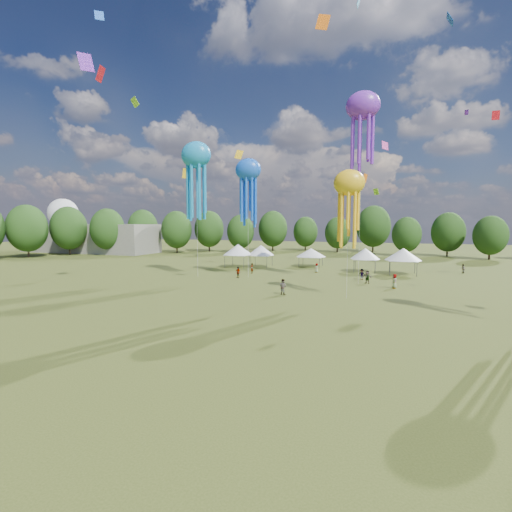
% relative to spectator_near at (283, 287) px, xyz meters
% --- Properties ---
extents(ground, '(300.00, 300.00, 0.00)m').
position_rel_spectator_near_xyz_m(ground, '(3.69, -30.58, -0.93)').
color(ground, '#384416').
rests_on(ground, ground).
extents(spectator_near, '(1.10, 0.98, 1.86)m').
position_rel_spectator_near_xyz_m(spectator_near, '(0.00, 0.00, 0.00)').
color(spectator_near, gray).
rests_on(spectator_near, ground).
extents(spectators_far, '(34.66, 19.44, 1.86)m').
position_rel_spectator_near_xyz_m(spectators_far, '(6.80, 14.32, -0.07)').
color(spectators_far, gray).
rests_on(spectators_far, ground).
extents(festival_tents, '(34.63, 11.34, 4.41)m').
position_rel_spectator_near_xyz_m(festival_tents, '(-0.85, 23.99, 2.25)').
color(festival_tents, '#47474C').
rests_on(festival_tents, ground).
extents(show_kites, '(42.85, 20.05, 25.80)m').
position_rel_spectator_near_xyz_m(show_kites, '(-1.30, 7.27, 15.15)').
color(show_kites, blue).
rests_on(show_kites, ground).
extents(small_kites, '(71.71, 55.52, 42.58)m').
position_rel_spectator_near_xyz_m(small_kites, '(4.44, 10.88, 29.83)').
color(small_kites, blue).
rests_on(small_kites, ground).
extents(treeline, '(201.57, 95.24, 13.43)m').
position_rel_spectator_near_xyz_m(treeline, '(-0.17, 31.93, 5.62)').
color(treeline, '#38281C').
rests_on(treeline, ground).
extents(hangar, '(40.00, 12.00, 8.00)m').
position_rel_spectator_near_xyz_m(hangar, '(-68.31, 41.42, 3.07)').
color(hangar, gray).
rests_on(hangar, ground).
extents(radome, '(9.00, 9.00, 16.00)m').
position_rel_spectator_near_xyz_m(radome, '(-84.31, 47.42, 9.06)').
color(radome, white).
rests_on(radome, ground).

